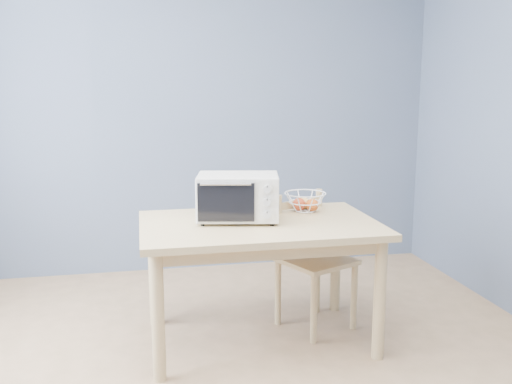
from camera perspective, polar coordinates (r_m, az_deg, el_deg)
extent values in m
cube|color=slate|center=(4.77, -6.10, 7.59)|extent=(4.00, 0.01, 2.60)
cube|color=#D3B87E|center=(3.40, 0.32, -3.34)|extent=(1.40, 0.90, 0.04)
cylinder|color=#D3B87E|center=(3.10, -9.78, -12.26)|extent=(0.07, 0.07, 0.71)
cylinder|color=#D3B87E|center=(3.36, 12.25, -10.48)|extent=(0.07, 0.07, 0.71)
cylinder|color=#D3B87E|center=(3.79, -10.17, -7.92)|extent=(0.07, 0.07, 0.71)
cylinder|color=#D3B87E|center=(4.01, 7.97, -6.82)|extent=(0.07, 0.07, 0.71)
cube|color=white|center=(3.40, -1.82, -0.43)|extent=(0.53, 0.40, 0.27)
cube|color=black|center=(3.40, -2.89, -0.48)|extent=(0.36, 0.33, 0.21)
cube|color=black|center=(3.24, -3.02, -1.05)|extent=(0.32, 0.07, 0.22)
cylinder|color=silver|center=(3.20, -3.05, 0.79)|extent=(0.28, 0.07, 0.01)
cube|color=white|center=(3.24, 1.11, -0.96)|extent=(0.13, 0.03, 0.24)
cylinder|color=black|center=(3.32, -5.34, -3.22)|extent=(0.03, 0.03, 0.02)
cylinder|color=black|center=(3.31, 1.64, -3.22)|extent=(0.03, 0.03, 0.02)
cylinder|color=black|center=(3.56, -5.01, -2.28)|extent=(0.03, 0.03, 0.02)
cylinder|color=black|center=(3.55, 1.50, -2.27)|extent=(0.03, 0.03, 0.02)
cylinder|color=silver|center=(3.22, 1.12, 0.28)|extent=(0.05, 0.03, 0.05)
cylinder|color=silver|center=(3.23, 1.12, -1.01)|extent=(0.05, 0.03, 0.05)
cylinder|color=silver|center=(3.25, 1.11, -2.29)|extent=(0.05, 0.03, 0.05)
torus|color=white|center=(3.65, 4.95, -0.13)|extent=(0.29, 0.29, 0.01)
torus|color=white|center=(3.66, 4.93, -1.00)|extent=(0.23, 0.23, 0.01)
torus|color=white|center=(3.67, 4.92, -1.88)|extent=(0.14, 0.14, 0.01)
sphere|color=#A92916|center=(3.67, 4.34, -1.23)|extent=(0.08, 0.08, 0.08)
sphere|color=#C55117|center=(3.66, 5.65, -1.31)|extent=(0.08, 0.08, 0.08)
sphere|color=#F3B65E|center=(3.72, 4.78, -1.12)|extent=(0.08, 0.08, 0.08)
cube|color=#D3B87E|center=(3.69, 6.05, -6.81)|extent=(0.54, 0.54, 0.03)
cylinder|color=#D3B87E|center=(3.54, 5.80, -11.58)|extent=(0.04, 0.04, 0.43)
cylinder|color=#D3B87E|center=(3.76, 9.77, -10.27)|extent=(0.04, 0.04, 0.43)
cylinder|color=#D3B87E|center=(3.78, 2.21, -10.02)|extent=(0.04, 0.04, 0.43)
cylinder|color=#D3B87E|center=(3.99, 6.14, -8.92)|extent=(0.04, 0.04, 0.43)
cylinder|color=#D3B87E|center=(3.65, 2.26, -3.65)|extent=(0.04, 0.04, 0.43)
cylinder|color=#D3B87E|center=(3.87, 6.27, -2.87)|extent=(0.04, 0.04, 0.43)
cube|color=#D3B87E|center=(3.78, 4.30, -4.60)|extent=(0.32, 0.16, 0.05)
cube|color=#D3B87E|center=(3.75, 4.33, -2.89)|extent=(0.32, 0.16, 0.05)
cube|color=#D3B87E|center=(3.73, 4.35, -1.17)|extent=(0.32, 0.16, 0.05)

